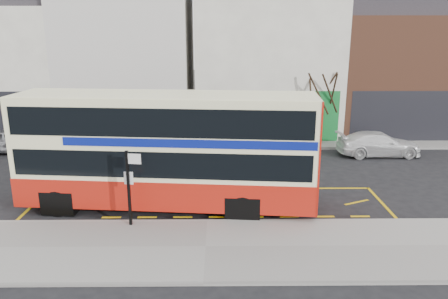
{
  "coord_description": "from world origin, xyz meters",
  "views": [
    {
      "loc": [
        0.46,
        -14.78,
        6.81
      ],
      "look_at": [
        0.63,
        2.0,
        2.13
      ],
      "focal_mm": 35.0,
      "sensor_mm": 36.0,
      "label": 1
    }
  ],
  "objects_px": {
    "car_grey": "(230,140)",
    "street_tree_right": "(322,82)",
    "bus_stop_post": "(130,181)",
    "car_white": "(378,144)",
    "double_decker_bus": "(168,150)",
    "car_silver": "(15,141)"
  },
  "relations": [
    {
      "from": "car_grey",
      "to": "street_tree_right",
      "type": "bearing_deg",
      "value": -65.1
    },
    {
      "from": "bus_stop_post",
      "to": "car_grey",
      "type": "xyz_separation_m",
      "value": [
        3.63,
        9.59,
        -1.03
      ]
    },
    {
      "from": "bus_stop_post",
      "to": "car_white",
      "type": "height_order",
      "value": "bus_stop_post"
    },
    {
      "from": "car_white",
      "to": "street_tree_right",
      "type": "xyz_separation_m",
      "value": [
        -2.76,
        2.26,
        3.13
      ]
    },
    {
      "from": "double_decker_bus",
      "to": "bus_stop_post",
      "type": "xyz_separation_m",
      "value": [
        -1.09,
        -1.88,
        -0.57
      ]
    },
    {
      "from": "car_white",
      "to": "street_tree_right",
      "type": "distance_m",
      "value": 4.75
    },
    {
      "from": "car_grey",
      "to": "car_white",
      "type": "height_order",
      "value": "car_grey"
    },
    {
      "from": "bus_stop_post",
      "to": "street_tree_right",
      "type": "height_order",
      "value": "street_tree_right"
    },
    {
      "from": "double_decker_bus",
      "to": "bus_stop_post",
      "type": "bearing_deg",
      "value": -114.91
    },
    {
      "from": "bus_stop_post",
      "to": "street_tree_right",
      "type": "xyz_separation_m",
      "value": [
        9.05,
        11.3,
        1.99
      ]
    },
    {
      "from": "double_decker_bus",
      "to": "street_tree_right",
      "type": "bearing_deg",
      "value": 55.06
    },
    {
      "from": "car_white",
      "to": "street_tree_right",
      "type": "height_order",
      "value": "street_tree_right"
    },
    {
      "from": "car_grey",
      "to": "bus_stop_post",
      "type": "bearing_deg",
      "value": 166.66
    },
    {
      "from": "double_decker_bus",
      "to": "car_white",
      "type": "xyz_separation_m",
      "value": [
        10.72,
        7.15,
        -1.7
      ]
    },
    {
      "from": "car_silver",
      "to": "car_white",
      "type": "bearing_deg",
      "value": -97.82
    },
    {
      "from": "bus_stop_post",
      "to": "street_tree_right",
      "type": "bearing_deg",
      "value": 58.89
    },
    {
      "from": "bus_stop_post",
      "to": "car_grey",
      "type": "relative_size",
      "value": 0.58
    },
    {
      "from": "car_silver",
      "to": "street_tree_right",
      "type": "height_order",
      "value": "street_tree_right"
    },
    {
      "from": "double_decker_bus",
      "to": "car_white",
      "type": "relative_size",
      "value": 2.54
    },
    {
      "from": "car_silver",
      "to": "street_tree_right",
      "type": "relative_size",
      "value": 0.72
    },
    {
      "from": "car_silver",
      "to": "car_grey",
      "type": "xyz_separation_m",
      "value": [
        12.13,
        -0.28,
        0.08
      ]
    },
    {
      "from": "car_silver",
      "to": "car_grey",
      "type": "relative_size",
      "value": 0.87
    }
  ]
}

